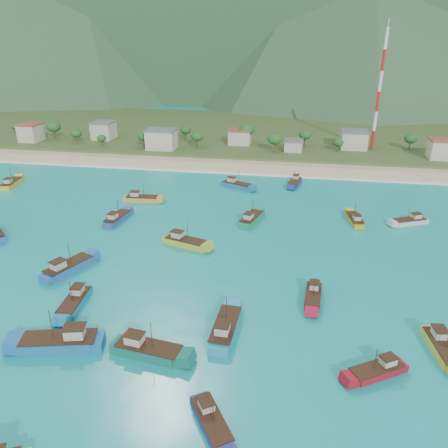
% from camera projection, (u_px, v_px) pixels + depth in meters
% --- Properties ---
extents(ground, '(600.00, 600.00, 0.00)m').
position_uv_depth(ground, '(189.00, 270.00, 90.73)').
color(ground, '#0B8283').
rests_on(ground, ground).
extents(beach, '(400.00, 18.00, 1.20)m').
position_uv_depth(beach, '(241.00, 166.00, 162.12)').
color(beach, beige).
rests_on(beach, ground).
extents(land, '(400.00, 110.00, 2.40)m').
position_uv_depth(land, '(258.00, 133.00, 217.24)').
color(land, '#385123').
rests_on(land, ground).
extents(surf_line, '(400.00, 2.50, 0.08)m').
position_uv_depth(surf_line, '(237.00, 174.00, 153.54)').
color(surf_line, white).
rests_on(surf_line, ground).
extents(village, '(222.04, 28.28, 7.50)m').
position_uv_depth(village, '(260.00, 140.00, 181.55)').
color(village, beige).
rests_on(village, ground).
extents(vegetation, '(275.83, 25.78, 9.07)m').
position_uv_depth(vegetation, '(219.00, 138.00, 183.25)').
color(vegetation, '#235623').
rests_on(vegetation, ground).
extents(radio_tower, '(1.20, 1.20, 45.95)m').
position_uv_depth(radio_tower, '(379.00, 92.00, 170.58)').
color(radio_tower, red).
rests_on(radio_tower, ground).
extents(boat_0, '(4.94, 10.83, 6.17)m').
position_uv_depth(boat_0, '(12.00, 184.00, 140.93)').
color(boat_0, gold).
rests_on(boat_0, ground).
extents(boat_1, '(3.35, 9.30, 5.39)m').
position_uv_depth(boat_1, '(313.00, 297.00, 80.24)').
color(boat_1, '#B11530').
rests_on(boat_1, ground).
extents(boat_2, '(5.67, 10.87, 6.16)m').
position_uv_depth(boat_2, '(251.00, 219.00, 113.71)').
color(boat_2, '#1B8054').
rests_on(boat_2, ground).
extents(boat_4, '(7.56, 11.81, 6.74)m').
position_uv_depth(boat_4, '(68.00, 268.00, 89.59)').
color(boat_4, '#2359A3').
rests_on(boat_4, ground).
extents(boat_5, '(9.56, 6.37, 5.47)m').
position_uv_depth(boat_5, '(410.00, 222.00, 112.47)').
color(boat_5, beige).
rests_on(boat_5, ground).
extents(boat_6, '(11.59, 4.84, 6.64)m').
position_uv_depth(boat_6, '(148.00, 351.00, 66.22)').
color(boat_6, '#146155').
rests_on(boat_6, ground).
extents(boat_8, '(4.25, 10.43, 5.99)m').
position_uv_depth(boat_8, '(117.00, 219.00, 114.06)').
color(boat_8, '#2B4C83').
rests_on(boat_8, ground).
extents(boat_10, '(8.99, 6.91, 5.28)m').
position_uv_depth(boat_10, '(377.00, 371.00, 62.49)').
color(boat_10, maroon).
rests_on(boat_10, ground).
extents(boat_11, '(7.15, 8.99, 5.32)m').
position_uv_depth(boat_11, '(211.00, 422.00, 54.24)').
color(boat_11, navy).
rests_on(boat_11, ground).
extents(boat_15, '(10.83, 7.37, 6.22)m').
position_uv_depth(boat_15, '(237.00, 185.00, 139.27)').
color(boat_15, '#1B6693').
rests_on(boat_15, ground).
extents(boat_16, '(11.13, 6.17, 6.31)m').
position_uv_depth(boat_16, '(185.00, 242.00, 100.94)').
color(boat_16, gold).
rests_on(boat_16, ground).
extents(boat_17, '(4.34, 10.42, 5.97)m').
position_uv_depth(boat_17, '(443.00, 349.00, 66.80)').
color(boat_17, gold).
rests_on(boat_17, ground).
extents(boat_20, '(13.22, 6.59, 7.50)m').
position_uv_depth(boat_20, '(61.00, 343.00, 67.65)').
color(boat_20, '#1761A6').
rests_on(boat_20, ground).
extents(boat_22, '(4.26, 9.63, 5.50)m').
position_uv_depth(boat_22, '(355.00, 220.00, 113.52)').
color(boat_22, '#B79A17').
rests_on(boat_22, ground).
extents(boat_23, '(4.61, 9.96, 5.67)m').
position_uv_depth(boat_23, '(295.00, 183.00, 142.05)').
color(boat_23, navy).
rests_on(boat_23, ground).
extents(boat_24, '(10.29, 3.69, 5.97)m').
position_uv_depth(boat_24, '(141.00, 199.00, 127.78)').
color(boat_24, gold).
rests_on(boat_24, ground).
extents(boat_25, '(3.84, 11.62, 6.79)m').
position_uv_depth(boat_25, '(225.00, 329.00, 71.00)').
color(boat_25, teal).
rests_on(boat_25, ground).
extents(boat_26, '(3.80, 10.25, 5.93)m').
position_uv_depth(boat_26, '(75.00, 303.00, 78.30)').
color(boat_26, teal).
rests_on(boat_26, ground).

